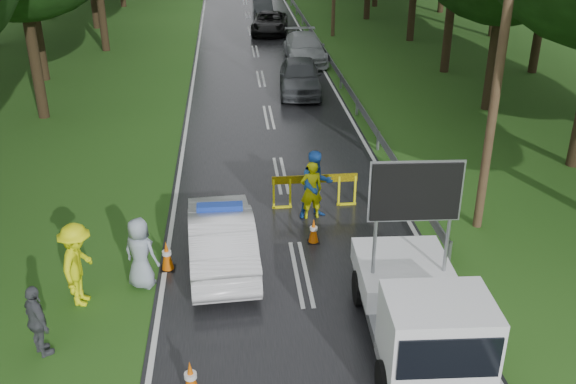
{
  "coord_description": "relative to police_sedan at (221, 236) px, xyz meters",
  "views": [
    {
      "loc": [
        -1.57,
        -13.32,
        8.55
      ],
      "look_at": [
        -0.14,
        1.97,
        1.3
      ],
      "focal_mm": 40.0,
      "sensor_mm": 36.0,
      "label": 1
    }
  ],
  "objects": [
    {
      "name": "queue_car_first",
      "position": [
        3.6,
        14.72,
        0.04
      ],
      "size": [
        2.18,
        4.76,
        1.58
      ],
      "primitive_type": "imported",
      "rotation": [
        0.0,
        0.0,
        -0.07
      ],
      "color": "#43464B",
      "rests_on": "ground"
    },
    {
      "name": "utility_pole_near",
      "position": [
        7.13,
        1.29,
        4.32
      ],
      "size": [
        1.4,
        0.24,
        10.0
      ],
      "color": "#473121",
      "rests_on": "ground"
    },
    {
      "name": "barrier",
      "position": [
        2.73,
        2.89,
        0.04
      ],
      "size": [
        2.52,
        0.09,
        1.04
      ],
      "rotation": [
        0.0,
        0.0,
        0.01
      ],
      "color": "yellow",
      "rests_on": "ground"
    },
    {
      "name": "bystander_mid",
      "position": [
        -3.63,
        -3.21,
        0.05
      ],
      "size": [
        0.88,
        0.98,
        1.6
      ],
      "primitive_type": "imported",
      "rotation": [
        0.0,
        0.0,
        2.23
      ],
      "color": "#46494F",
      "rests_on": "ground"
    },
    {
      "name": "queue_car_third",
      "position": [
        3.14,
        28.53,
        -0.07
      ],
      "size": [
        2.8,
        5.08,
        1.35
      ],
      "primitive_type": "imported",
      "rotation": [
        0.0,
        0.0,
        -0.12
      ],
      "color": "black",
      "rests_on": "ground"
    },
    {
      "name": "cone_near_left",
      "position": [
        -0.57,
        -4.71,
        -0.36
      ],
      "size": [
        0.38,
        0.38,
        0.8
      ],
      "color": "black",
      "rests_on": "ground"
    },
    {
      "name": "road",
      "position": [
        1.93,
        29.29,
        -0.74
      ],
      "size": [
        7.0,
        140.0,
        0.02
      ],
      "primitive_type": "cube",
      "color": "black",
      "rests_on": "ground"
    },
    {
      "name": "cone_left_mid",
      "position": [
        -1.35,
        -0.21,
        -0.36
      ],
      "size": [
        0.37,
        0.37,
        0.79
      ],
      "color": "black",
      "rests_on": "ground"
    },
    {
      "name": "civilian",
      "position": [
        2.68,
        2.29,
        0.26
      ],
      "size": [
        1.12,
        0.95,
        2.01
      ],
      "primitive_type": "imported",
      "rotation": [
        0.0,
        0.0,
        0.21
      ],
      "color": "#1A4CAB",
      "rests_on": "ground"
    },
    {
      "name": "cone_right",
      "position": [
        4.55,
        2.61,
        -0.4
      ],
      "size": [
        0.34,
        0.34,
        0.72
      ],
      "color": "black",
      "rests_on": "ground"
    },
    {
      "name": "work_truck",
      "position": [
        3.95,
        -3.86,
        0.25
      ],
      "size": [
        2.25,
        4.71,
        3.69
      ],
      "rotation": [
        0.0,
        0.0,
        -0.04
      ],
      "color": "gray",
      "rests_on": "ground"
    },
    {
      "name": "cone_center",
      "position": [
        2.43,
        0.8,
        -0.41
      ],
      "size": [
        0.33,
        0.33,
        0.71
      ],
      "color": "black",
      "rests_on": "ground"
    },
    {
      "name": "queue_car_second",
      "position": [
        4.53,
        20.72,
        -0.02
      ],
      "size": [
        2.06,
        5.05,
        1.46
      ],
      "primitive_type": "imported",
      "rotation": [
        0.0,
        0.0,
        0.0
      ],
      "color": "#ACAFB5",
      "rests_on": "ground"
    },
    {
      "name": "queue_car_fourth",
      "position": [
        3.06,
        35.44,
        -0.08
      ],
      "size": [
        1.46,
        4.07,
        1.34
      ],
      "primitive_type": "imported",
      "rotation": [
        0.0,
        0.0,
        -0.01
      ],
      "color": "#3A3D41",
      "rests_on": "ground"
    },
    {
      "name": "bystander_right",
      "position": [
        -1.87,
        -0.88,
        0.14
      ],
      "size": [
        1.03,
        0.9,
        1.78
      ],
      "primitive_type": "imported",
      "rotation": [
        0.0,
        0.0,
        2.66
      ],
      "color": "#8D9AA9",
      "rests_on": "ground"
    },
    {
      "name": "cone_far",
      "position": [
        2.78,
        4.29,
        -0.42
      ],
      "size": [
        0.32,
        0.32,
        0.67
      ],
      "color": "black",
      "rests_on": "ground"
    },
    {
      "name": "guardrail",
      "position": [
        5.63,
        28.96,
        -0.2
      ],
      "size": [
        0.12,
        60.06,
        0.7
      ],
      "color": "gray",
      "rests_on": "ground"
    },
    {
      "name": "bystander_left",
      "position": [
        -3.16,
        -1.44,
        0.25
      ],
      "size": [
        0.9,
        1.37,
        2.0
      ],
      "primitive_type": "imported",
      "rotation": [
        0.0,
        0.0,
        1.45
      ],
      "color": "#E5EF0D",
      "rests_on": "ground"
    },
    {
      "name": "police_sedan",
      "position": [
        0.0,
        0.0,
        0.0
      ],
      "size": [
        1.85,
        4.61,
        1.64
      ],
      "rotation": [
        0.0,
        0.0,
        3.2
      ],
      "color": "silver",
      "rests_on": "ground"
    },
    {
      "name": "officer",
      "position": [
        2.54,
        2.21,
        0.13
      ],
      "size": [
        0.7,
        0.51,
        1.76
      ],
      "primitive_type": "imported",
      "rotation": [
        0.0,
        0.0,
        3.29
      ],
      "color": "#D4DD0C",
      "rests_on": "ground"
    },
    {
      "name": "ground",
      "position": [
        1.93,
        -0.71,
        -0.75
      ],
      "size": [
        160.0,
        160.0,
        0.0
      ],
      "primitive_type": "plane",
      "color": "#234F16",
      "rests_on": "ground"
    }
  ]
}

